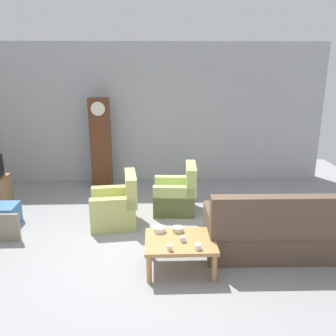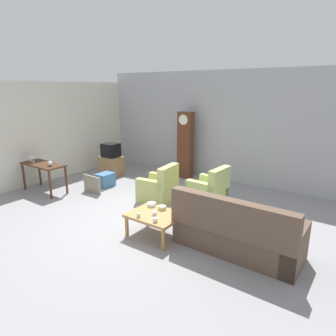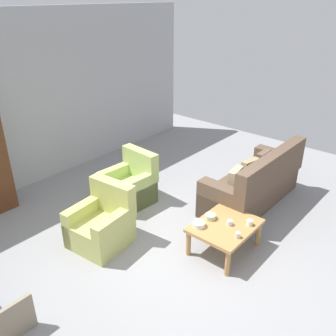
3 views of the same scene
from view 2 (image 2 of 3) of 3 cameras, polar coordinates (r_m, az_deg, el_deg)
name	(u,v)px [view 2 (image 2 of 3)]	position (r m, az deg, el deg)	size (l,w,h in m)	color
ground_plane	(147,219)	(6.40, -4.02, -9.82)	(10.40, 10.40, 0.00)	gray
garage_door_wall	(224,127)	(8.94, 10.65, 7.87)	(8.40, 0.16, 3.20)	#ADAFB5
pegboard_wall_left	(43,133)	(9.36, -23.02, 6.26)	(0.12, 6.40, 2.88)	silver
couch_floral	(236,233)	(5.20, 12.96, -12.06)	(2.11, 0.91, 1.04)	brown
armchair_olive_near	(159,189)	(7.28, -1.81, -4.02)	(0.87, 0.84, 0.92)	#B7BC66
armchair_olive_far	(209,191)	(7.17, 7.90, -4.47)	(0.83, 0.80, 0.92)	#B0C66D
coffee_table_wood	(155,217)	(5.59, -2.50, -9.42)	(0.96, 0.76, 0.44)	#B27F47
console_table_dark	(43,168)	(8.47, -22.90, 0.05)	(1.30, 0.56, 0.78)	#472819
grandfather_clock	(186,145)	(9.03, 3.40, 4.41)	(0.44, 0.30, 2.02)	#562D19
tv_stand_cabinet	(112,166)	(9.59, -10.83, 0.43)	(0.68, 0.52, 0.60)	#997047
tv_crt	(111,150)	(9.48, -10.98, 3.43)	(0.48, 0.44, 0.42)	black
framed_picture_leaning	(92,184)	(8.08, -14.43, -3.09)	(0.60, 0.05, 0.47)	gray
storage_box_blue	(105,180)	(8.57, -12.00, -2.21)	(0.37, 0.47, 0.37)	teal
glass_dome_cloche	(50,164)	(8.10, -21.78, 0.81)	(0.13, 0.13, 0.13)	silver
cup_white_porcelain	(155,220)	(5.24, -2.48, -9.95)	(0.09, 0.09, 0.08)	white
cup_blue_rimmed	(155,213)	(5.50, -2.59, -8.73)	(0.08, 0.08, 0.07)	silver
cup_cream_tall	(139,215)	(5.44, -5.69, -9.04)	(0.07, 0.07, 0.08)	beige
bowl_white_stacked	(152,204)	(5.90, -3.18, -7.03)	(0.17, 0.17, 0.07)	white
bowl_shallow_green	(162,208)	(5.74, -1.14, -7.65)	(0.16, 0.16, 0.07)	#B2C69E
wine_glass_tall	(30,156)	(8.80, -25.02, 2.07)	(0.08, 0.08, 0.22)	silver
wine_glass_mid	(33,157)	(8.65, -24.59, 1.89)	(0.08, 0.08, 0.21)	silver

